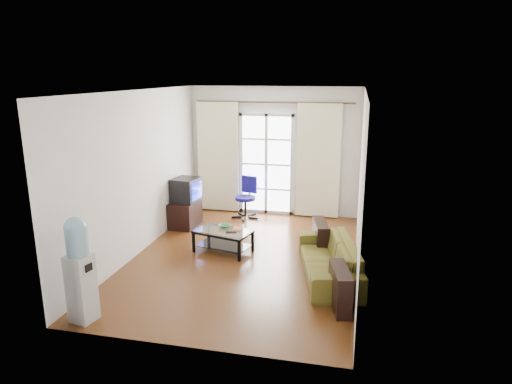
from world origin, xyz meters
The scene contains 20 objects.
floor centered at (0.00, 0.00, 0.00)m, with size 5.20×5.20×0.00m, color brown.
ceiling centered at (0.00, 0.00, 2.70)m, with size 5.20×5.20×0.00m, color white.
wall_back centered at (0.00, 2.60, 1.35)m, with size 3.60×0.02×2.70m, color white.
wall_front centered at (0.00, -2.60, 1.35)m, with size 3.60×0.02×2.70m, color white.
wall_left centered at (-1.80, 0.00, 1.35)m, with size 0.02×5.20×2.70m, color white.
wall_right centered at (1.80, 0.00, 1.35)m, with size 0.02×5.20×2.70m, color white.
french_door centered at (-0.15, 2.54, 1.07)m, with size 1.16×0.06×2.15m.
curtain_rod centered at (0.00, 2.50, 2.38)m, with size 0.04×0.04×3.30m, color #4C3F2D.
curtain_left centered at (-1.20, 2.48, 1.20)m, with size 0.90×0.07×2.35m, color #FFFBCD.
curtain_right centered at (0.95, 2.48, 1.20)m, with size 0.90×0.07×2.35m, color #FFFBCD.
radiator centered at (0.80, 2.50, 0.33)m, with size 0.64×0.12×0.64m, color #9B9B9E.
sofa centered at (1.40, -0.39, 0.27)m, with size 1.12×1.99×0.55m, color olive.
coffee_table centered at (-0.42, 0.18, 0.25)m, with size 1.04×0.75×0.38m.
bowl centered at (-0.44, 0.34, 0.41)m, with size 0.24×0.24×0.05m, color green.
book centered at (-0.27, 0.29, 0.39)m, with size 0.17×0.22×0.02m, color #A63314.
remote centered at (-0.26, 0.12, 0.39)m, with size 0.18×0.05×0.02m, color black.
tv_stand centered at (-1.54, 1.32, 0.26)m, with size 0.46×0.70×0.51m, color black.
crt_tv centered at (-1.54, 1.36, 0.74)m, with size 0.56×0.56×0.46m.
task_chair centered at (-0.50, 2.12, 0.26)m, with size 0.71×0.71×0.87m.
water_cooler centered at (-1.46, -2.33, 0.70)m, with size 0.32×0.32×1.34m.
Camera 1 is at (1.71, -6.80, 2.96)m, focal length 32.00 mm.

